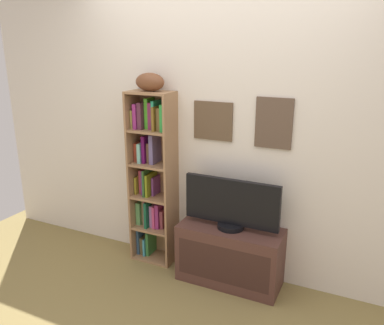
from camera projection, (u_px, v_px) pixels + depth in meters
The scene contains 5 objects.
back_wall at pixel (220, 132), 3.24m from camera, with size 4.80×0.08×2.50m.
bookshelf at pixel (152, 176), 3.50m from camera, with size 0.40×0.25×1.57m.
football at pixel (150, 82), 3.22m from camera, with size 0.27×0.15×0.15m, color brown.
tv_stand at pixel (230, 255), 3.26m from camera, with size 0.86×0.36×0.50m.
television at pixel (231, 204), 3.13m from camera, with size 0.79×0.22×0.42m.
Camera 1 is at (1.14, -1.84, 1.94)m, focal length 36.22 mm.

